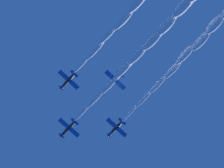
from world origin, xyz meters
name	(u,v)px	position (x,y,z in m)	size (l,w,h in m)	color
airplane_lead	(68,129)	(2.15, -4.56, 93.66)	(6.78, 6.65, 2.48)	#232328
airplane_left_wingman	(68,81)	(1.10, -18.91, 94.47)	(6.80, 6.63, 2.35)	#232328
airplane_right_wingman	(116,128)	(16.45, -5.28, 95.08)	(6.81, 6.61, 2.33)	#232328
airplane_slot_tail	(114,81)	(15.13, -19.71, 93.93)	(6.78, 6.63, 2.42)	#232328
smoke_trail_lead	(162,29)	(27.84, -35.47, 89.63)	(36.88, 43.55, 7.65)	white
smoke_trail_right_wingman	(210,29)	(42.01, -36.45, 90.96)	(36.57, 43.99, 7.62)	white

